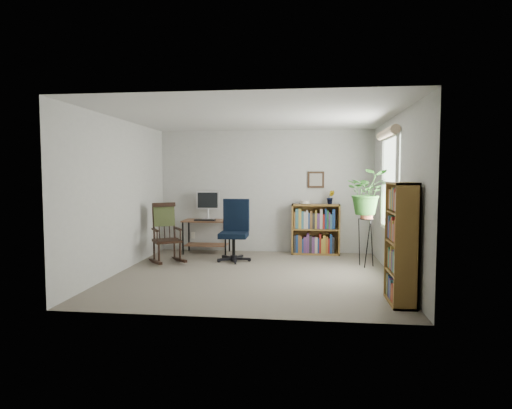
# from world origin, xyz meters

# --- Properties ---
(floor) EXTENTS (4.20, 4.00, 0.00)m
(floor) POSITION_xyz_m (0.00, 0.00, 0.00)
(floor) COLOR slate
(floor) RESTS_ON ground
(ceiling) EXTENTS (4.20, 4.00, 0.00)m
(ceiling) POSITION_xyz_m (0.00, 0.00, 2.40)
(ceiling) COLOR silver
(ceiling) RESTS_ON ground
(wall_back) EXTENTS (4.20, 0.00, 2.40)m
(wall_back) POSITION_xyz_m (0.00, 2.00, 1.20)
(wall_back) COLOR #B6B6B1
(wall_back) RESTS_ON ground
(wall_front) EXTENTS (4.20, 0.00, 2.40)m
(wall_front) POSITION_xyz_m (0.00, -2.00, 1.20)
(wall_front) COLOR #B6B6B1
(wall_front) RESTS_ON ground
(wall_left) EXTENTS (0.00, 4.00, 2.40)m
(wall_left) POSITION_xyz_m (-2.10, 0.00, 1.20)
(wall_left) COLOR #B6B6B1
(wall_left) RESTS_ON ground
(wall_right) EXTENTS (0.00, 4.00, 2.40)m
(wall_right) POSITION_xyz_m (2.10, 0.00, 1.20)
(wall_right) COLOR #B6B6B1
(wall_right) RESTS_ON ground
(window) EXTENTS (0.12, 1.20, 1.50)m
(window) POSITION_xyz_m (2.06, 0.30, 1.40)
(window) COLOR white
(window) RESTS_ON wall_right
(desk) EXTENTS (0.90, 0.50, 0.65)m
(desk) POSITION_xyz_m (-1.12, 1.70, 0.32)
(desk) COLOR brown
(desk) RESTS_ON floor
(monitor) EXTENTS (0.46, 0.16, 0.56)m
(monitor) POSITION_xyz_m (-1.12, 1.84, 0.93)
(monitor) COLOR silver
(monitor) RESTS_ON desk
(keyboard) EXTENTS (0.40, 0.15, 0.02)m
(keyboard) POSITION_xyz_m (-1.12, 1.58, 0.66)
(keyboard) COLOR black
(keyboard) RESTS_ON desk
(office_chair) EXTENTS (0.64, 0.64, 1.11)m
(office_chair) POSITION_xyz_m (-0.47, 0.98, 0.56)
(office_chair) COLOR black
(office_chair) RESTS_ON floor
(rocking_chair) EXTENTS (0.94, 1.06, 1.05)m
(rocking_chair) POSITION_xyz_m (-1.60, 0.71, 0.53)
(rocking_chair) COLOR black
(rocking_chair) RESTS_ON floor
(low_bookshelf) EXTENTS (0.91, 0.30, 0.97)m
(low_bookshelf) POSITION_xyz_m (0.99, 1.82, 0.48)
(low_bookshelf) COLOR olive
(low_bookshelf) RESTS_ON floor
(tall_bookshelf) EXTENTS (0.27, 0.63, 1.44)m
(tall_bookshelf) POSITION_xyz_m (1.92, -1.25, 0.72)
(tall_bookshelf) COLOR olive
(tall_bookshelf) RESTS_ON floor
(plant_stand) EXTENTS (0.27, 0.27, 0.94)m
(plant_stand) POSITION_xyz_m (1.80, 0.78, 0.47)
(plant_stand) COLOR black
(plant_stand) RESTS_ON floor
(spider_plant) EXTENTS (1.69, 1.88, 1.46)m
(spider_plant) POSITION_xyz_m (1.80, 0.78, 1.60)
(spider_plant) COLOR #2C6423
(spider_plant) RESTS_ON plant_stand
(potted_plant_small) EXTENTS (0.13, 0.24, 0.11)m
(potted_plant_small) POSITION_xyz_m (1.27, 1.83, 1.02)
(potted_plant_small) COLOR #2C6423
(potted_plant_small) RESTS_ON low_bookshelf
(framed_picture) EXTENTS (0.32, 0.04, 0.32)m
(framed_picture) POSITION_xyz_m (0.99, 1.97, 1.43)
(framed_picture) COLOR black
(framed_picture) RESTS_ON wall_back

